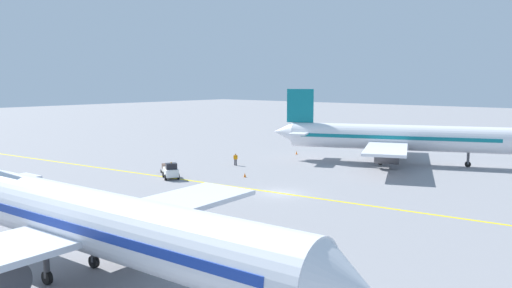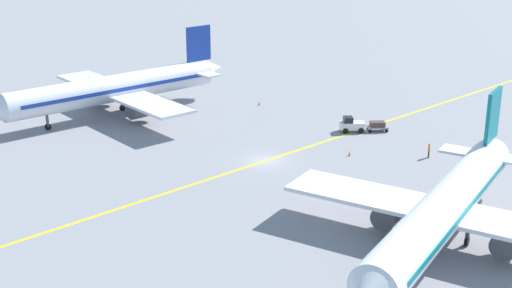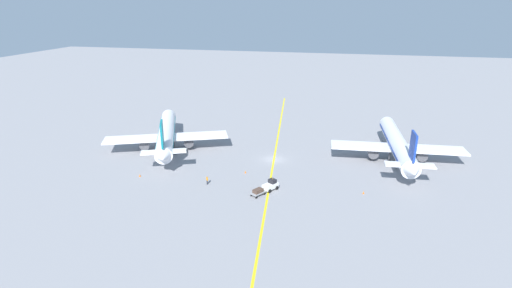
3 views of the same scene
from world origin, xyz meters
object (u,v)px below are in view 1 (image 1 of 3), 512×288
baggage_cart_trailing (167,168)px  traffic_cone_by_wingtip (48,205)px  baggage_tug_white (171,171)px  traffic_cone_mid_apron (245,175)px  ground_crew_worker (236,159)px  traffic_cone_near_nose (297,153)px  airplane_adjacent_stand (85,220)px  airplane_at_gate (393,138)px

baggage_cart_trailing → traffic_cone_by_wingtip: bearing=14.9°
baggage_tug_white → traffic_cone_by_wingtip: bearing=7.2°
baggage_cart_trailing → traffic_cone_mid_apron: baggage_cart_trailing is taller
baggage_cart_trailing → ground_crew_worker: 10.65m
baggage_cart_trailing → traffic_cone_near_nose: size_ratio=5.36×
traffic_cone_mid_apron → traffic_cone_near_nose: bearing=-162.3°
airplane_adjacent_stand → airplane_at_gate: bearing=-174.7°
ground_crew_worker → baggage_cart_trailing: bearing=-12.7°
ground_crew_worker → traffic_cone_mid_apron: ground_crew_worker is taller
baggage_tug_white → ground_crew_worker: baggage_tug_white is taller
baggage_tug_white → traffic_cone_by_wingtip: size_ratio=6.07×
airplane_at_gate → ground_crew_worker: size_ratio=20.18×
airplane_at_gate → baggage_cart_trailing: bearing=-35.5°
airplane_adjacent_stand → baggage_tug_white: bearing=-139.2°
baggage_tug_white → ground_crew_worker: 12.15m
ground_crew_worker → traffic_cone_by_wingtip: (28.78, 2.57, -0.63)m
baggage_tug_white → baggage_cart_trailing: 3.30m
baggage_cart_trailing → traffic_cone_near_nose: (-24.60, 2.72, -0.49)m
airplane_at_gate → traffic_cone_by_wingtip: 46.56m
airplane_adjacent_stand → traffic_cone_mid_apron: size_ratio=64.62×
airplane_adjacent_stand → baggage_cart_trailing: bearing=-137.6°
traffic_cone_mid_apron → traffic_cone_by_wingtip: bearing=-10.3°
airplane_at_gate → baggage_cart_trailing: airplane_at_gate is taller
airplane_at_gate → baggage_tug_white: size_ratio=10.16×
airplane_at_gate → ground_crew_worker: (15.60, -16.20, -2.80)m
baggage_tug_white → traffic_cone_by_wingtip: (16.64, 2.11, -0.63)m
baggage_tug_white → traffic_cone_by_wingtip: baggage_tug_white is taller
airplane_adjacent_stand → traffic_cone_near_nose: (-50.14, -20.58, -3.43)m
airplane_at_gate → traffic_cone_mid_apron: 23.57m
airplane_at_gate → airplane_adjacent_stand: (51.53, 4.76, 0.00)m
airplane_adjacent_stand → baggage_tug_white: (-23.79, -20.50, -2.81)m
traffic_cone_near_nose → ground_crew_worker: bearing=-1.6°
airplane_at_gate → baggage_tug_white: airplane_at_gate is taller
airplane_adjacent_stand → baggage_cart_trailing: (-25.54, -23.30, -2.95)m
airplane_adjacent_stand → traffic_cone_mid_apron: airplane_adjacent_stand is taller
traffic_cone_near_nose → traffic_cone_mid_apron: bearing=17.7°
baggage_cart_trailing → traffic_cone_by_wingtip: baggage_cart_trailing is taller
airplane_at_gate → airplane_adjacent_stand: 51.75m
traffic_cone_near_nose → traffic_cone_by_wingtip: bearing=2.9°
baggage_tug_white → airplane_adjacent_stand: bearing=40.8°
airplane_at_gate → airplane_adjacent_stand: same height
baggage_tug_white → traffic_cone_mid_apron: (-6.42, 6.30, -0.63)m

